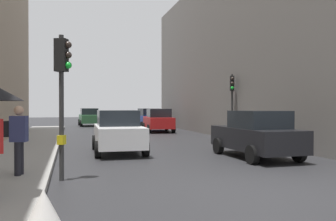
% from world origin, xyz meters
% --- Properties ---
extents(ground_plane, '(120.00, 120.00, 0.00)m').
position_xyz_m(ground_plane, '(0.00, 0.00, 0.00)').
color(ground_plane, '#28282B').
extents(sidewalk_kerb, '(2.76, 40.00, 0.16)m').
position_xyz_m(sidewalk_kerb, '(-6.19, 6.00, 0.08)').
color(sidewalk_kerb, gray).
rests_on(sidewalk_kerb, ground).
extents(building_facade_right, '(12.00, 26.72, 11.15)m').
position_xyz_m(building_facade_right, '(10.81, 14.41, 5.57)').
color(building_facade_right, slate).
rests_on(building_facade_right, ground).
extents(traffic_light_near_right, '(0.45, 0.35, 3.75)m').
position_xyz_m(traffic_light_near_right, '(-4.49, 2.13, 2.59)').
color(traffic_light_near_right, '#2D2D2D').
rests_on(traffic_light_near_right, ground).
extents(traffic_light_mid_street, '(0.34, 0.45, 3.75)m').
position_xyz_m(traffic_light_mid_street, '(4.50, 10.75, 2.58)').
color(traffic_light_mid_street, '#2D2D2D').
rests_on(traffic_light_mid_street, ground).
extents(car_white_compact, '(2.11, 4.25, 1.76)m').
position_xyz_m(car_white_compact, '(-2.38, 7.28, 0.88)').
color(car_white_compact, silver).
rests_on(car_white_compact, ground).
extents(car_red_sedan, '(2.28, 4.33, 1.76)m').
position_xyz_m(car_red_sedan, '(2.17, 18.55, 0.88)').
color(car_red_sedan, red).
rests_on(car_red_sedan, ground).
extents(car_dark_suv, '(2.05, 4.21, 1.76)m').
position_xyz_m(car_dark_suv, '(2.38, 4.39, 0.88)').
color(car_dark_suv, black).
rests_on(car_dark_suv, ground).
extents(car_green_estate, '(2.15, 4.27, 1.76)m').
position_xyz_m(car_green_estate, '(-2.46, 28.53, 0.88)').
color(car_green_estate, '#2D6038').
rests_on(car_green_estate, ground).
extents(car_blue_van, '(2.21, 4.30, 1.76)m').
position_xyz_m(car_blue_van, '(2.56, 23.87, 0.88)').
color(car_blue_van, navy).
rests_on(car_blue_van, ground).
extents(pedestrian_with_grey_backpack, '(0.64, 0.40, 1.77)m').
position_xyz_m(pedestrian_with_grey_backpack, '(-5.60, 2.36, 1.16)').
color(pedestrian_with_grey_backpack, black).
rests_on(pedestrian_with_grey_backpack, sidewalk_kerb).
extents(warning_sign_triangle, '(0.64, 0.64, 0.65)m').
position_xyz_m(warning_sign_triangle, '(-4.69, -1.63, 0.33)').
color(warning_sign_triangle, silver).
rests_on(warning_sign_triangle, ground).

